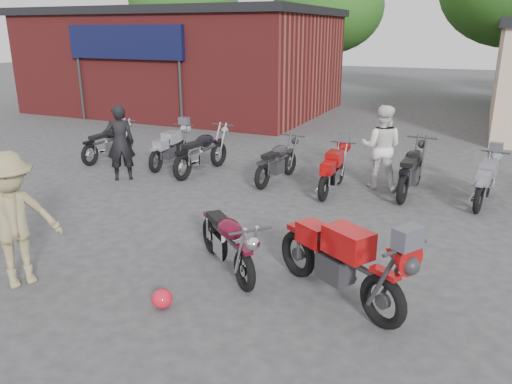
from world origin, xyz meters
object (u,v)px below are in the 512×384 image
at_px(row_bike_1, 169,146).
at_px(row_bike_4, 333,168).
at_px(person_dark, 120,143).
at_px(row_bike_5, 412,167).
at_px(person_light, 381,147).
at_px(row_bike_0, 108,140).
at_px(row_bike_2, 202,149).
at_px(vintage_motorcycle, 227,237).
at_px(row_bike_6, 486,179).
at_px(row_bike_3, 277,159).
at_px(person_tan, 13,220).
at_px(sportbike, 340,257).
at_px(helmet, 162,299).

distance_m(row_bike_1, row_bike_4, 4.53).
bearing_deg(person_dark, row_bike_5, 154.56).
distance_m(person_light, row_bike_0, 7.32).
bearing_deg(row_bike_2, vintage_motorcycle, -139.83).
bearing_deg(row_bike_2, row_bike_5, -79.17).
bearing_deg(row_bike_6, row_bike_4, 108.05).
distance_m(person_dark, person_light, 6.02).
xyz_separation_m(vintage_motorcycle, row_bike_6, (3.42, 4.87, -0.02)).
relative_size(row_bike_0, row_bike_3, 1.01).
bearing_deg(row_bike_5, row_bike_3, 100.01).
bearing_deg(row_bike_4, row_bike_2, 86.13).
relative_size(person_dark, person_light, 0.95).
bearing_deg(row_bike_3, vintage_motorcycle, -160.76).
xyz_separation_m(vintage_motorcycle, row_bike_1, (-4.17, 4.75, -0.01)).
height_order(row_bike_1, row_bike_4, row_bike_4).
bearing_deg(row_bike_4, row_bike_1, 83.93).
bearing_deg(row_bike_0, person_light, -84.81).
bearing_deg(vintage_motorcycle, row_bike_5, 109.71).
bearing_deg(row_bike_3, row_bike_2, 98.32).
xyz_separation_m(row_bike_2, row_bike_3, (1.99, 0.07, -0.06)).
distance_m(person_tan, row_bike_3, 6.30).
bearing_deg(sportbike, row_bike_3, 151.53).
bearing_deg(vintage_motorcycle, row_bike_0, -176.01).
bearing_deg(person_dark, sportbike, 111.19).
distance_m(helmet, person_dark, 6.19).
height_order(person_dark, row_bike_4, person_dark).
bearing_deg(row_bike_4, row_bike_3, 79.28).
distance_m(row_bike_0, row_bike_2, 3.03).
bearing_deg(row_bike_6, person_tan, 145.85).
height_order(person_dark, row_bike_2, person_dark).
bearing_deg(person_tan, person_dark, 50.57).
bearing_deg(person_tan, row_bike_4, 1.92).
height_order(row_bike_0, row_bike_6, row_bike_0).
bearing_deg(row_bike_2, person_dark, 138.11).
relative_size(person_light, row_bike_1, 1.02).
xyz_separation_m(sportbike, person_light, (-0.50, 5.26, 0.30)).
bearing_deg(person_tan, row_bike_2, 32.95).
bearing_deg(row_bike_5, person_dark, 108.48).
bearing_deg(row_bike_5, vintage_motorcycle, 162.15).
distance_m(row_bike_0, row_bike_3, 5.02).
relative_size(row_bike_1, row_bike_4, 1.00).
distance_m(sportbike, row_bike_0, 9.14).
bearing_deg(row_bike_2, row_bike_1, 84.53).
bearing_deg(person_light, row_bike_6, 169.94).
relative_size(person_dark, row_bike_5, 0.85).
bearing_deg(row_bike_3, person_light, -71.00).
bearing_deg(row_bike_1, row_bike_4, -99.01).
xyz_separation_m(sportbike, row_bike_2, (-4.77, 4.67, -0.04)).
height_order(person_light, person_tan, person_tan).
bearing_deg(sportbike, person_tan, -130.71).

